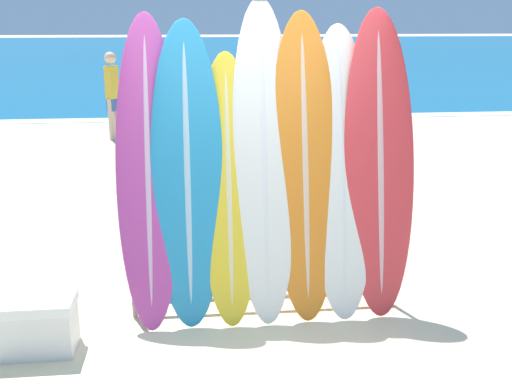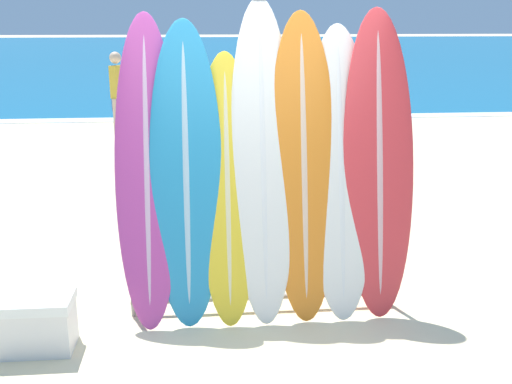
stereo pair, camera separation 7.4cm
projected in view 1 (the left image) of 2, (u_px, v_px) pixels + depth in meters
The scene contains 14 objects.
ground_plane at pixel (257, 347), 4.49m from camera, with size 160.00×160.00×0.00m, color beige.
ocean_water at pixel (199, 51), 42.45m from camera, with size 120.00×60.00×0.01m.
surfboard_rack at pixel (266, 263), 4.93m from camera, with size 2.21×0.04×0.79m.
surfboard_slot_0 at pixel (148, 170), 4.73m from camera, with size 0.51×0.82×2.43m.
surfboard_slot_1 at pixel (187, 173), 4.73m from camera, with size 0.58×0.72×2.38m.
surfboard_slot_2 at pixel (229, 188), 4.78m from camera, with size 0.48×0.71×2.13m.
surfboard_slot_3 at pixel (264, 160), 4.80m from camera, with size 0.53×0.82×2.55m.
surfboard_slot_4 at pixel (305, 166), 4.82m from camera, with size 0.56×0.72×2.45m.
surfboard_slot_5 at pixel (341, 172), 4.86m from camera, with size 0.55×0.72×2.34m.
surfboard_slot_6 at pixel (379, 164), 4.87m from camera, with size 0.58×0.66×2.47m.
person_near_water at pixel (281, 105), 10.76m from camera, with size 0.21×0.26×1.55m.
person_mid_beach at pixel (112, 92), 11.86m from camera, with size 0.27×0.30×1.72m.
person_far_left at pixel (263, 107), 9.73m from camera, with size 0.24×0.30×1.78m.
cooler_box at pixel (34, 325), 4.38m from camera, with size 0.61×0.34×0.42m.
Camera 1 is at (-0.41, -3.96, 2.39)m, focal length 42.00 mm.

